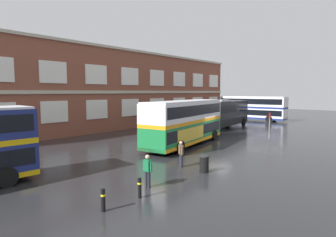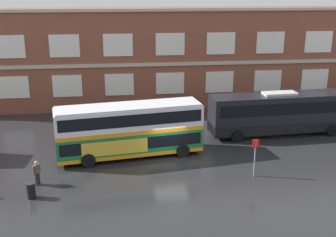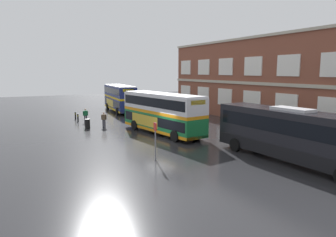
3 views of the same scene
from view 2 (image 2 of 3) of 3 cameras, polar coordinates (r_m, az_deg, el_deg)
The scene contains 7 objects.
ground_plane at distance 34.08m, azimuth -0.03°, elevation -4.50°, with size 120.00×120.00×0.00m, color #232326.
brick_terminal_building at distance 48.27m, azimuth -0.30°, elevation 8.31°, with size 47.01×8.19×10.37m.
double_decker_middle at distance 32.77m, azimuth -5.12°, elevation -1.48°, with size 11.26×4.23×4.07m.
touring_coach at distance 38.73m, azimuth 14.35°, elevation 0.67°, with size 12.13×3.42×3.80m.
second_passenger at distance 29.77m, azimuth -16.94°, elevation -6.75°, with size 0.47×0.57×1.70m.
bus_stand_flag at distance 30.04m, azimuth 11.44°, elevation -4.63°, with size 0.44×0.10×2.70m.
station_litter_bin at distance 28.33m, azimuth -17.67°, elevation -9.03°, with size 0.60×0.60×1.03m.
Camera 2 is at (-3.65, -29.37, 12.81)m, focal length 46.11 mm.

